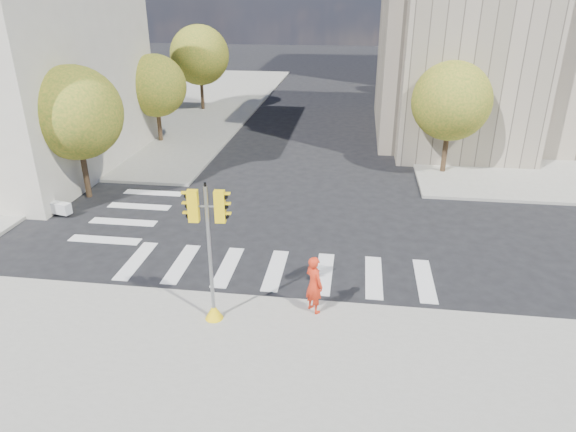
# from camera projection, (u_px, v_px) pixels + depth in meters

# --- Properties ---
(ground) EXTENTS (160.00, 160.00, 0.00)m
(ground) POSITION_uv_depth(u_px,v_px,m) (286.00, 246.00, 20.76)
(ground) COLOR black
(ground) RESTS_ON ground
(sidewalk_far_right) EXTENTS (28.00, 40.00, 0.15)m
(sidewalk_far_right) POSITION_uv_depth(u_px,v_px,m) (573.00, 115.00, 41.79)
(sidewalk_far_right) COLOR gray
(sidewalk_far_right) RESTS_ON ground
(sidewalk_far_left) EXTENTS (28.00, 40.00, 0.15)m
(sidewalk_far_left) POSITION_uv_depth(u_px,v_px,m) (109.00, 102.00, 46.75)
(sidewalk_far_left) COLOR gray
(sidewalk_far_left) RESTS_ON ground
(civic_building) EXTENTS (26.00, 16.00, 19.39)m
(civic_building) POSITION_uv_depth(u_px,v_px,m) (565.00, 27.00, 33.19)
(civic_building) COLOR #A0927F
(civic_building) RESTS_ON ground
(tree_lw_near) EXTENTS (4.40, 4.40, 6.41)m
(tree_lw_near) POSITION_uv_depth(u_px,v_px,m) (75.00, 113.00, 23.98)
(tree_lw_near) COLOR #382616
(tree_lw_near) RESTS_ON ground
(tree_lw_mid) EXTENTS (4.00, 4.00, 5.77)m
(tree_lw_mid) POSITION_uv_depth(u_px,v_px,m) (155.00, 86.00, 33.21)
(tree_lw_mid) COLOR #382616
(tree_lw_mid) RESTS_ON ground
(tree_lw_far) EXTENTS (4.80, 4.80, 6.95)m
(tree_lw_far) POSITION_uv_depth(u_px,v_px,m) (200.00, 55.00, 41.95)
(tree_lw_far) COLOR #382616
(tree_lw_far) RESTS_ON ground
(tree_re_near) EXTENTS (4.20, 4.20, 6.16)m
(tree_re_near) POSITION_uv_depth(u_px,v_px,m) (451.00, 101.00, 27.24)
(tree_re_near) COLOR #382616
(tree_re_near) RESTS_ON ground
(tree_re_mid) EXTENTS (4.60, 4.60, 6.66)m
(tree_re_mid) POSITION_uv_depth(u_px,v_px,m) (427.00, 65.00, 37.98)
(tree_re_mid) COLOR #382616
(tree_re_mid) RESTS_ON ground
(tree_re_far) EXTENTS (4.00, 4.00, 5.88)m
(tree_re_far) POSITION_uv_depth(u_px,v_px,m) (413.00, 53.00, 49.04)
(tree_re_far) COLOR #382616
(tree_re_far) RESTS_ON ground
(lamp_near) EXTENTS (0.35, 0.18, 8.11)m
(lamp_near) POSITION_uv_depth(u_px,v_px,m) (451.00, 79.00, 30.59)
(lamp_near) COLOR black
(lamp_near) RESTS_ON sidewalk_far_right
(lamp_far) EXTENTS (0.35, 0.18, 8.11)m
(lamp_far) POSITION_uv_depth(u_px,v_px,m) (426.00, 53.00, 43.26)
(lamp_far) COLOR black
(lamp_far) RESTS_ON sidewalk_far_right
(traffic_signal) EXTENTS (1.07, 0.56, 4.49)m
(traffic_signal) POSITION_uv_depth(u_px,v_px,m) (211.00, 265.00, 15.19)
(traffic_signal) COLOR yellow
(traffic_signal) RESTS_ON sidewalk_near
(photographer) EXTENTS (0.82, 0.82, 1.92)m
(photographer) POSITION_uv_depth(u_px,v_px,m) (314.00, 284.00, 15.96)
(photographer) COLOR red
(photographer) RESTS_ON sidewalk_near
(planter_wall) EXTENTS (5.91, 1.90, 0.50)m
(planter_wall) POSITION_uv_depth(u_px,v_px,m) (20.00, 200.00, 24.19)
(planter_wall) COLOR silver
(planter_wall) RESTS_ON sidewalk_left_near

